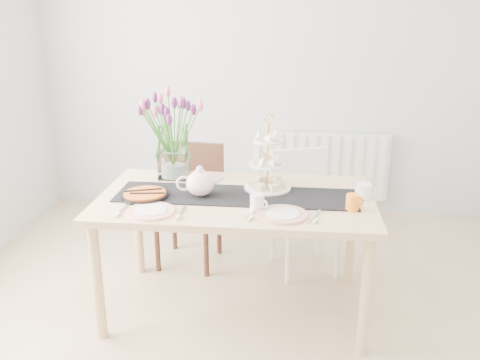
# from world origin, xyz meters

# --- Properties ---
(room_shell) EXTENTS (4.50, 4.50, 4.50)m
(room_shell) POSITION_xyz_m (0.00, 0.00, 1.30)
(room_shell) COLOR tan
(room_shell) RESTS_ON ground
(radiator) EXTENTS (1.20, 0.08, 0.60)m
(radiator) POSITION_xyz_m (0.50, 2.19, 0.45)
(radiator) COLOR white
(radiator) RESTS_ON room_shell
(dining_table) EXTENTS (1.60, 0.90, 0.75)m
(dining_table) POSITION_xyz_m (-0.07, 0.56, 0.67)
(dining_table) COLOR tan
(dining_table) RESTS_ON ground
(chair_brown) EXTENTS (0.47, 0.47, 0.87)m
(chair_brown) POSITION_xyz_m (-0.47, 1.21, 0.50)
(chair_brown) COLOR #331912
(chair_brown) RESTS_ON ground
(chair_white) EXTENTS (0.53, 0.53, 0.85)m
(chair_white) POSITION_xyz_m (0.33, 1.18, 0.49)
(chair_white) COLOR white
(chair_white) RESTS_ON ground
(table_runner) EXTENTS (1.40, 0.35, 0.01)m
(table_runner) POSITION_xyz_m (-0.07, 0.56, 0.75)
(table_runner) COLOR black
(table_runner) RESTS_ON dining_table
(tulip_vase) EXTENTS (0.66, 0.66, 0.57)m
(tulip_vase) POSITION_xyz_m (-0.51, 0.87, 1.11)
(tulip_vase) COLOR silver
(tulip_vase) RESTS_ON dining_table
(cake_stand) EXTENTS (0.28, 0.28, 0.42)m
(cake_stand) POSITION_xyz_m (0.11, 0.69, 0.87)
(cake_stand) COLOR gold
(cake_stand) RESTS_ON dining_table
(teapot) EXTENTS (0.29, 0.25, 0.17)m
(teapot) POSITION_xyz_m (-0.27, 0.52, 0.83)
(teapot) COLOR white
(teapot) RESTS_ON dining_table
(cream_jug) EXTENTS (0.11, 0.11, 0.09)m
(cream_jug) POSITION_xyz_m (0.66, 0.60, 0.79)
(cream_jug) COLOR white
(cream_jug) RESTS_ON dining_table
(tart_tin) EXTENTS (0.27, 0.27, 0.03)m
(tart_tin) POSITION_xyz_m (-0.59, 0.48, 0.77)
(tart_tin) COLOR black
(tart_tin) RESTS_ON dining_table
(mug_white) EXTENTS (0.11, 0.11, 0.09)m
(mug_white) POSITION_xyz_m (0.07, 0.35, 0.80)
(mug_white) COLOR silver
(mug_white) RESTS_ON dining_table
(mug_orange) EXTENTS (0.10, 0.10, 0.09)m
(mug_orange) POSITION_xyz_m (0.58, 0.41, 0.79)
(mug_orange) COLOR orange
(mug_orange) RESTS_ON dining_table
(plate_left) EXTENTS (0.27, 0.27, 0.01)m
(plate_left) POSITION_xyz_m (-0.50, 0.26, 0.76)
(plate_left) COLOR white
(plate_left) RESTS_ON dining_table
(plate_right) EXTENTS (0.34, 0.34, 0.01)m
(plate_right) POSITION_xyz_m (0.21, 0.29, 0.76)
(plate_right) COLOR silver
(plate_right) RESTS_ON dining_table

